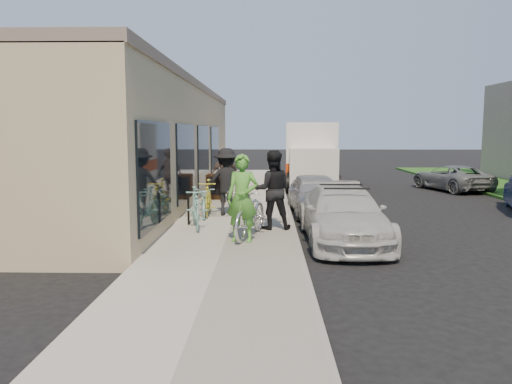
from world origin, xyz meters
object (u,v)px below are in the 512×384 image
object	(u,v)px
far_car_gray	(451,178)
tandem_bike	(251,213)
cruiser_bike_a	(195,208)
moving_truck	(310,158)
sandwich_board	(214,187)
sedan_silver	(315,194)
bike_rack	(193,204)
bystander_a	(227,182)
bystander_b	(225,175)
sedan_white	(343,215)
woman_rider	(242,198)
cruiser_bike_b	(205,202)
cruiser_bike_c	(208,197)
man_standing	(272,190)

from	to	relation	value
far_car_gray	tandem_bike	size ratio (longest dim) A/B	1.89
cruiser_bike_a	moving_truck	bearing A→B (deg)	59.01
sandwich_board	sedan_silver	size ratio (longest dim) A/B	0.24
bike_rack	tandem_bike	distance (m)	2.27
cruiser_bike_a	bystander_a	xyz separation A→B (m)	(0.61, 1.92, 0.44)
bike_rack	tandem_bike	world-z (taller)	tandem_bike
sedan_silver	bystander_b	bearing A→B (deg)	147.36
moving_truck	sedan_white	bearing A→B (deg)	-89.07
sedan_white	moving_truck	world-z (taller)	moving_truck
tandem_bike	woman_rider	size ratio (longest dim) A/B	1.10
cruiser_bike_b	woman_rider	bearing A→B (deg)	-75.27
sedan_white	woman_rider	bearing A→B (deg)	-164.66
bike_rack	cruiser_bike_c	distance (m)	1.30
moving_truck	cruiser_bike_a	bearing A→B (deg)	-106.77
sedan_white	moving_truck	xyz separation A→B (m)	(0.25, 11.63, 0.66)
sedan_white	woman_rider	world-z (taller)	woman_rider
sandwich_board	sedan_silver	distance (m)	3.90
tandem_bike	sandwich_board	bearing A→B (deg)	118.40
man_standing	cruiser_bike_c	size ratio (longest dim) A/B	1.15
sedan_silver	cruiser_bike_a	bearing A→B (deg)	-139.39
woman_rider	moving_truck	bearing A→B (deg)	89.81
tandem_bike	far_car_gray	bearing A→B (deg)	66.45
sedan_silver	cruiser_bike_b	world-z (taller)	sedan_silver
bike_rack	cruiser_bike_a	size ratio (longest dim) A/B	0.49
cruiser_bike_c	sedan_white	bearing A→B (deg)	-42.12
sedan_white	man_standing	xyz separation A→B (m)	(-1.59, 0.76, 0.48)
man_standing	moving_truck	bearing A→B (deg)	-103.61
bike_rack	sedan_silver	distance (m)	4.10
man_standing	bystander_a	distance (m)	2.34
cruiser_bike_a	cruiser_bike_b	size ratio (longest dim) A/B	1.05
cruiser_bike_a	woman_rider	bearing A→B (deg)	-62.31
bike_rack	cruiser_bike_b	bearing A→B (deg)	78.90
bike_rack	sedan_white	xyz separation A→B (m)	(3.62, -1.47, -0.02)
far_car_gray	tandem_bike	world-z (taller)	tandem_bike
woman_rider	sandwich_board	bearing A→B (deg)	112.51
sandwich_board	moving_truck	world-z (taller)	moving_truck
sedan_white	sandwich_board	bearing A→B (deg)	119.96
sedan_silver	tandem_bike	bearing A→B (deg)	-116.92
sedan_white	bystander_a	bearing A→B (deg)	135.30
tandem_bike	bystander_a	size ratio (longest dim) A/B	1.09
far_car_gray	bystander_a	xyz separation A→B (m)	(-8.96, -7.40, 0.55)
woman_rider	cruiser_bike_b	bearing A→B (deg)	122.49
sedan_silver	cruiser_bike_a	world-z (taller)	sedan_silver
cruiser_bike_b	bystander_a	world-z (taller)	bystander_a
sedan_white	bystander_b	xyz separation A→B (m)	(-3.13, 5.48, 0.42)
man_standing	bystander_b	xyz separation A→B (m)	(-1.54, 4.72, -0.05)
sandwich_board	far_car_gray	bearing A→B (deg)	23.85
tandem_bike	cruiser_bike_a	size ratio (longest dim) A/B	1.24
bystander_a	bystander_b	size ratio (longest dim) A/B	1.05
bystander_b	woman_rider	bearing A→B (deg)	-114.54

